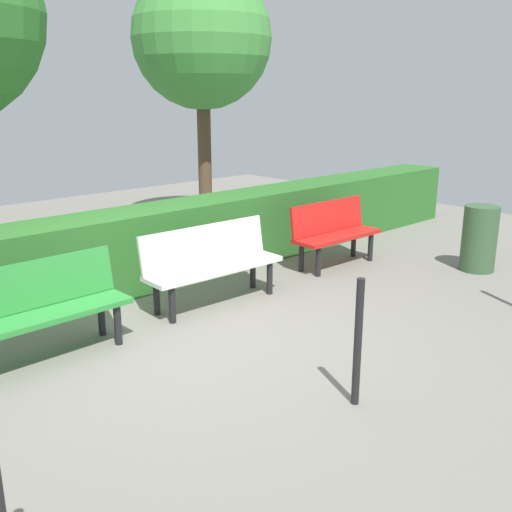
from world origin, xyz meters
name	(u,v)px	position (x,y,z in m)	size (l,w,h in m)	color
ground_plane	(187,340)	(0.00, 0.00, 0.00)	(16.00, 16.00, 0.00)	gray
bench_red	(334,230)	(-2.94, -0.67, 0.48)	(1.37, 0.48, 0.86)	red
bench_white	(211,261)	(-0.82, -0.64, 0.48)	(1.65, 0.51, 0.86)	white
bench_green	(34,307)	(1.20, -0.57, 0.48)	(1.64, 0.48, 0.86)	#2D8C38
hedge_row	(168,243)	(-0.94, -1.66, 0.47)	(11.42, 0.71, 0.94)	#2D6B28
tree_near	(202,39)	(-3.09, -3.64, 3.07)	(2.25, 2.25, 4.22)	brown
railing_post_mid	(358,343)	(-0.24, 1.82, 0.50)	(0.06, 0.06, 1.00)	black
trash_bin	(479,238)	(-4.14, 0.79, 0.43)	(0.44, 0.44, 0.86)	#385938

